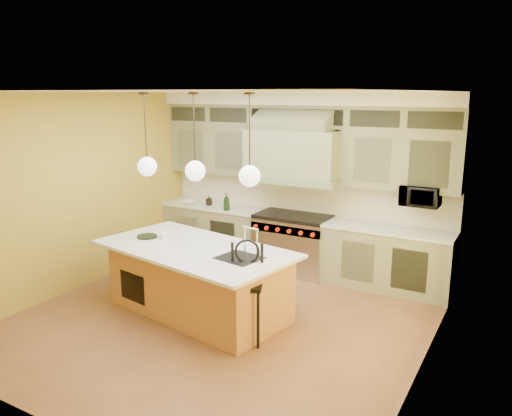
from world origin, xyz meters
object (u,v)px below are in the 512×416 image
Objects in this scene: counter_stool at (245,285)px; microwave at (420,196)px; kitchen_island at (198,279)px; range at (293,243)px.

counter_stool is 2.22× the size of microwave.
microwave reaches higher than kitchen_island.
counter_stool is at bearing -9.99° from kitchen_island.
range is 2.21× the size of microwave.
range is 2.11m from kitchen_island.
counter_stool is (0.93, -0.34, 0.22)m from kitchen_island.
range is 1.00× the size of counter_stool.
kitchen_island is at bearing -100.77° from range.
counter_stool is at bearing -119.28° from microwave.
counter_stool reaches higher than range.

